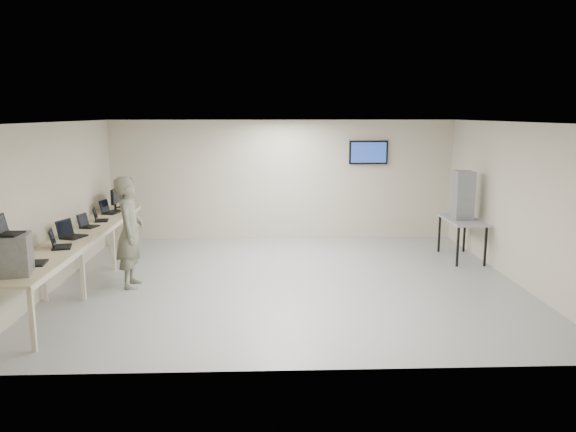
{
  "coord_description": "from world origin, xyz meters",
  "views": [
    {
      "loc": [
        -0.37,
        -9.59,
        2.95
      ],
      "look_at": [
        0.0,
        0.2,
        1.15
      ],
      "focal_mm": 35.0,
      "sensor_mm": 36.0,
      "label": 1
    }
  ],
  "objects_px": {
    "workbench": "(81,238)",
    "equipment_box": "(12,255)",
    "soldier": "(130,232)",
    "side_table": "(462,223)"
  },
  "relations": [
    {
      "from": "soldier",
      "to": "side_table",
      "type": "bearing_deg",
      "value": -77.92
    },
    {
      "from": "workbench",
      "to": "soldier",
      "type": "distance_m",
      "value": 0.9
    },
    {
      "from": "soldier",
      "to": "equipment_box",
      "type": "bearing_deg",
      "value": 155.66
    },
    {
      "from": "equipment_box",
      "to": "soldier",
      "type": "height_order",
      "value": "soldier"
    },
    {
      "from": "soldier",
      "to": "side_table",
      "type": "distance_m",
      "value": 6.52
    },
    {
      "from": "equipment_box",
      "to": "side_table",
      "type": "bearing_deg",
      "value": 14.63
    },
    {
      "from": "workbench",
      "to": "equipment_box",
      "type": "xyz_separation_m",
      "value": [
        -0.06,
        -2.46,
        0.33
      ]
    },
    {
      "from": "equipment_box",
      "to": "side_table",
      "type": "height_order",
      "value": "equipment_box"
    },
    {
      "from": "equipment_box",
      "to": "side_table",
      "type": "xyz_separation_m",
      "value": [
        7.25,
        3.93,
        -0.4
      ]
    },
    {
      "from": "side_table",
      "to": "workbench",
      "type": "bearing_deg",
      "value": -168.46
    }
  ]
}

